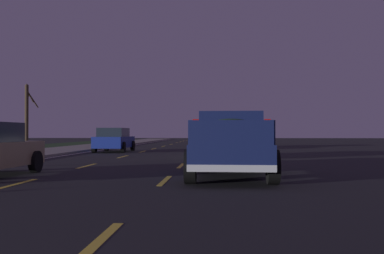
# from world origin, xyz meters

# --- Properties ---
(ground) EXTENTS (144.00, 144.00, 0.00)m
(ground) POSITION_xyz_m (27.00, 0.00, 0.00)
(ground) COLOR black
(sidewalk_shoulder) EXTENTS (108.00, 4.00, 0.12)m
(sidewalk_shoulder) POSITION_xyz_m (27.00, 7.45, 0.06)
(sidewalk_shoulder) COLOR gray
(sidewalk_shoulder) RESTS_ON ground
(lane_markings) EXTENTS (108.00, 7.04, 0.01)m
(lane_markings) POSITION_xyz_m (29.75, 3.09, 0.00)
(lane_markings) COLOR yellow
(lane_markings) RESTS_ON ground
(pickup_truck) EXTENTS (5.47, 2.38, 1.87)m
(pickup_truck) POSITION_xyz_m (11.95, -3.50, 0.98)
(pickup_truck) COLOR #141E4C
(pickup_truck) RESTS_ON ground
(sedan_blue) EXTENTS (4.41, 2.04, 1.54)m
(sedan_blue) POSITION_xyz_m (27.75, 3.53, 0.78)
(sedan_blue) COLOR navy
(sedan_blue) RESTS_ON ground
(sedan_black) EXTENTS (4.44, 2.10, 1.54)m
(sedan_black) POSITION_xyz_m (35.78, -3.48, 0.78)
(sedan_black) COLOR black
(sedan_black) RESTS_ON ground
(sedan_white) EXTENTS (4.43, 2.07, 1.54)m
(sedan_white) POSITION_xyz_m (21.53, -3.63, 0.78)
(sedan_white) COLOR silver
(sedan_white) RESTS_ON ground
(bare_tree_far) EXTENTS (1.28, 0.63, 5.01)m
(bare_tree_far) POSITION_xyz_m (32.79, 11.49, 2.61)
(bare_tree_far) COLOR #423323
(bare_tree_far) RESTS_ON ground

